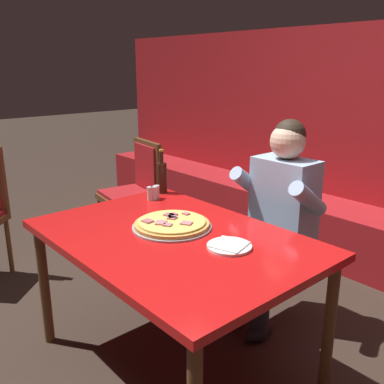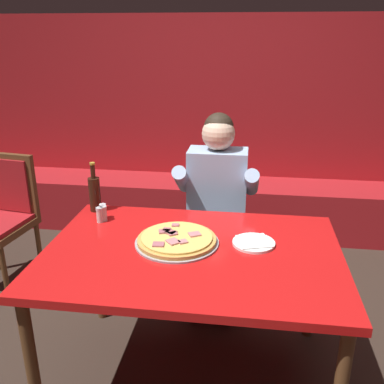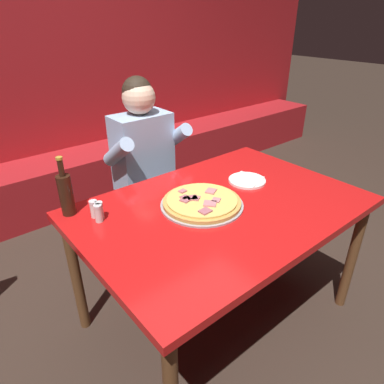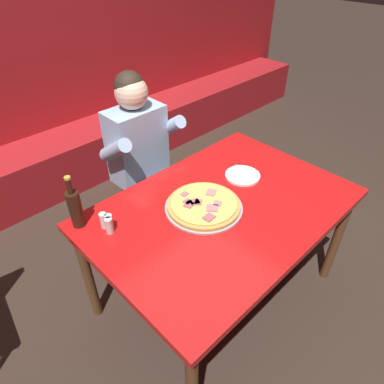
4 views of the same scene
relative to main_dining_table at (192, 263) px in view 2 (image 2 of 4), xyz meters
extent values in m
plane|color=#33261E|center=(0.00, 0.00, -0.69)|extent=(24.00, 24.00, 0.00)
cube|color=#A3191E|center=(0.00, 2.18, 0.26)|extent=(6.80, 0.16, 1.90)
cube|color=#A3191E|center=(0.00, 1.86, -0.46)|extent=(6.46, 0.48, 0.46)
cylinder|color=brown|center=(-0.65, -0.43, -0.33)|extent=(0.06, 0.06, 0.72)
cylinder|color=brown|center=(-0.65, 0.43, -0.33)|extent=(0.06, 0.06, 0.72)
cylinder|color=brown|center=(0.65, 0.43, -0.33)|extent=(0.06, 0.06, 0.72)
cube|color=red|center=(0.00, 0.00, 0.05)|extent=(1.42, 0.98, 0.04)
cylinder|color=#9E9EA3|center=(-0.08, 0.06, 0.08)|extent=(0.42, 0.42, 0.01)
cylinder|color=#C69347|center=(-0.08, 0.06, 0.09)|extent=(0.39, 0.39, 0.02)
cylinder|color=#E5BC5B|center=(-0.08, 0.06, 0.11)|extent=(0.35, 0.35, 0.01)
cube|color=#C6757A|center=(0.00, 0.09, 0.12)|extent=(0.07, 0.07, 0.01)
cube|color=#B76670|center=(-0.11, 0.18, 0.12)|extent=(0.04, 0.03, 0.01)
cube|color=#A85B66|center=(-0.16, -0.04, 0.12)|extent=(0.06, 0.05, 0.01)
cube|color=#C6757A|center=(-0.05, 0.00, 0.12)|extent=(0.06, 0.06, 0.01)
cube|color=#C6757A|center=(-0.09, -0.01, 0.12)|extent=(0.08, 0.08, 0.01)
cube|color=#A85B66|center=(-0.16, 0.10, 0.12)|extent=(0.06, 0.05, 0.01)
cube|color=#A85B66|center=(-0.12, 0.09, 0.12)|extent=(0.07, 0.06, 0.01)
cube|color=#B76670|center=(-0.11, 0.08, 0.12)|extent=(0.06, 0.05, 0.01)
cube|color=#A85B66|center=(-0.15, 0.12, 0.12)|extent=(0.04, 0.04, 0.01)
cylinder|color=white|center=(0.29, 0.10, 0.08)|extent=(0.21, 0.21, 0.01)
cube|color=white|center=(0.29, 0.10, 0.09)|extent=(0.19, 0.19, 0.01)
cylinder|color=black|center=(-0.63, 0.41, 0.17)|extent=(0.07, 0.07, 0.20)
cylinder|color=black|center=(-0.63, 0.41, 0.31)|extent=(0.03, 0.03, 0.08)
cylinder|color=#B29933|center=(-0.63, 0.41, 0.36)|extent=(0.03, 0.03, 0.01)
cylinder|color=silver|center=(-0.54, 0.30, 0.11)|extent=(0.04, 0.04, 0.07)
cylinder|color=#B23323|center=(-0.54, 0.30, 0.09)|extent=(0.03, 0.03, 0.04)
cylinder|color=silver|center=(-0.54, 0.30, 0.15)|extent=(0.04, 0.04, 0.01)
cylinder|color=silver|center=(-0.55, 0.25, 0.11)|extent=(0.04, 0.04, 0.07)
cylinder|color=silver|center=(-0.55, 0.25, 0.09)|extent=(0.03, 0.03, 0.04)
cylinder|color=silver|center=(-0.55, 0.25, 0.15)|extent=(0.04, 0.04, 0.01)
cylinder|color=silver|center=(-0.53, 0.27, 0.11)|extent=(0.04, 0.04, 0.07)
cylinder|color=#516B33|center=(-0.53, 0.27, 0.09)|extent=(0.03, 0.03, 0.04)
cylinder|color=silver|center=(-0.53, 0.27, 0.15)|extent=(0.04, 0.04, 0.01)
ellipsoid|color=black|center=(-0.05, 0.53, -0.64)|extent=(0.11, 0.24, 0.09)
ellipsoid|color=black|center=(0.15, 0.53, -0.64)|extent=(0.11, 0.24, 0.09)
cylinder|color=#282833|center=(-0.05, 0.53, -0.46)|extent=(0.11, 0.11, 0.43)
cylinder|color=#282833|center=(0.15, 0.53, -0.46)|extent=(0.11, 0.11, 0.43)
cube|color=#282833|center=(0.05, 0.63, -0.18)|extent=(0.34, 0.40, 0.12)
cube|color=#9EBCE0|center=(0.05, 0.83, 0.09)|extent=(0.38, 0.22, 0.52)
cylinder|color=#9EBCE0|center=(-0.17, 0.75, 0.17)|extent=(0.09, 0.30, 0.25)
cylinder|color=#9EBCE0|center=(0.27, 0.75, 0.17)|extent=(0.09, 0.30, 0.25)
sphere|color=beige|center=(0.05, 0.83, 0.46)|extent=(0.21, 0.21, 0.21)
sphere|color=#2D2319|center=(0.05, 0.84, 0.49)|extent=(0.19, 0.19, 0.19)
cylinder|color=brown|center=(-1.32, 0.46, -0.47)|extent=(0.04, 0.04, 0.44)
cylinder|color=brown|center=(-1.26, 0.84, -0.47)|extent=(0.04, 0.04, 0.44)
cube|color=brown|center=(-1.45, 0.88, 0.03)|extent=(0.44, 0.10, 0.46)
cube|color=#A3191E|center=(-1.45, 0.85, 0.03)|extent=(0.36, 0.07, 0.38)
camera|label=1|loc=(1.56, -1.23, 0.89)|focal=40.00mm
camera|label=2|loc=(0.25, -1.81, 1.05)|focal=40.00mm
camera|label=3|loc=(-1.07, -1.05, 0.93)|focal=32.00mm
camera|label=4|loc=(-1.10, -0.90, 1.25)|focal=32.00mm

